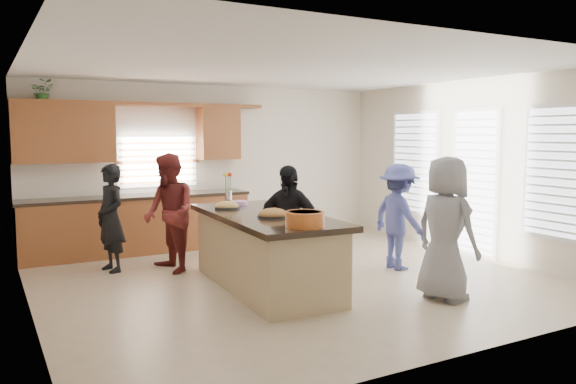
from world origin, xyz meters
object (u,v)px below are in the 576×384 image
island (265,253)px  woman_right_front (446,229)px  woman_left_back (111,218)px  salad_bowl (305,218)px  woman_left_mid (169,213)px  woman_left_front (288,227)px  woman_right_back (399,217)px

island → woman_right_front: (1.62, -1.47, 0.40)m
woman_left_back → salad_bowl: bearing=11.7°
woman_left_mid → woman_left_front: (1.06, -1.51, -0.06)m
salad_bowl → woman_right_front: size_ratio=0.25×
island → woman_left_mid: bearing=123.5°
woman_left_mid → woman_right_back: 3.27m
woman_left_mid → salad_bowl: bearing=9.7°
salad_bowl → woman_left_mid: 2.59m
salad_bowl → woman_left_front: (0.32, 0.96, -0.26)m
woman_left_back → woman_left_mid: woman_left_mid is taller
island → salad_bowl: (-0.07, -1.09, 0.59)m
island → salad_bowl: size_ratio=6.47×
woman_right_front → woman_left_back: bearing=36.6°
island → woman_left_front: bearing=-23.4°
woman_left_mid → woman_right_front: (2.43, -2.86, 0.01)m
island → salad_bowl: salad_bowl is taller
woman_left_front → woman_right_front: bearing=8.3°
island → woman_right_back: bearing=2.5°
salad_bowl → woman_left_back: 3.28m
woman_left_front → woman_left_mid: bearing=178.1°
salad_bowl → woman_left_front: size_ratio=0.27×
island → woman_right_front: woman_right_front is taller
woman_left_back → woman_right_back: (3.66, -1.86, -0.00)m
woman_right_front → salad_bowl: bearing=70.2°
woman_left_mid → woman_right_front: 3.75m
salad_bowl → woman_right_back: (2.20, 1.06, -0.28)m
island → woman_left_front: (0.25, -0.13, 0.33)m
woman_left_mid → woman_right_back: size_ratio=1.10×
woman_left_back → woman_left_mid: (0.71, -0.45, 0.08)m
woman_right_back → salad_bowl: bearing=114.9°
woman_left_mid → woman_right_front: size_ratio=0.99×
salad_bowl → woman_right_front: bearing=-13.0°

